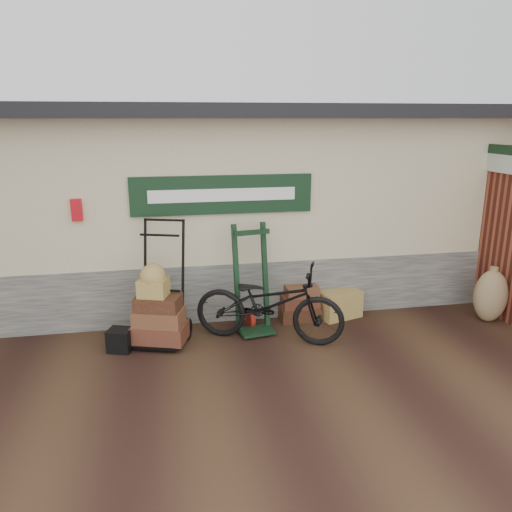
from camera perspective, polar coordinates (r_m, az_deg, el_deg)
The scene contains 9 objects.
ground at distance 6.87m, azimuth 0.01°, elevation -10.43°, with size 80.00×80.00×0.00m, color black.
station_building at distance 8.99m, azimuth -3.33°, elevation 6.59°, with size 14.40×4.10×3.20m.
porter_trolley at distance 6.91m, azimuth -10.70°, elevation -2.86°, with size 0.86×0.65×1.72m, color black, non-canonical shape.
green_barrow at distance 7.12m, azimuth -0.43°, elevation -2.68°, with size 0.57×0.48×1.57m, color black, non-canonical shape.
suitcase_stack at distance 7.71m, azimuth 5.02°, elevation -5.33°, with size 0.61×0.39×0.54m, color #341710, non-canonical shape.
wicker_hamper at distance 7.92m, azimuth 9.41°, elevation -5.39°, with size 0.64×0.42×0.42m, color olive.
black_trunk at distance 6.97m, azimuth -15.24°, elevation -9.25°, with size 0.31×0.26×0.31m, color black.
bicycle at distance 6.87m, azimuth 1.50°, elevation -4.97°, with size 2.08×0.73×1.21m, color black.
burlap_sack_left at distance 8.36m, azimuth 25.23°, elevation -4.15°, with size 0.51×0.43×0.81m, color olive.
Camera 1 is at (-1.16, -6.07, 3.01)m, focal length 35.00 mm.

